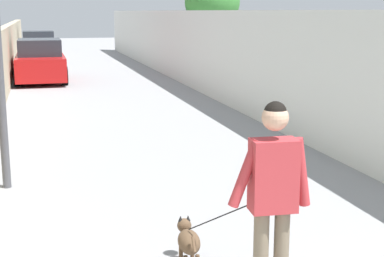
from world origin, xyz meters
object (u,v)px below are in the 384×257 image
(tree_right_mid, at_px, (212,3))
(dog, at_px, (189,240))
(person_skateboarder, at_px, (273,188))
(car_near, at_px, (40,62))
(car_far, at_px, (39,47))

(tree_right_mid, distance_m, dog, 16.38)
(person_skateboarder, height_order, dog, person_skateboarder)
(car_near, bearing_deg, car_far, 0.00)
(tree_right_mid, xyz_separation_m, dog, (-15.39, 4.99, -2.56))
(car_far, bearing_deg, car_near, 180.00)
(tree_right_mid, height_order, car_near, tree_right_mid)
(person_skateboarder, distance_m, dog, 1.41)
(person_skateboarder, distance_m, car_near, 17.36)
(car_far, bearing_deg, tree_right_mid, -147.15)
(tree_right_mid, bearing_deg, car_far, 32.85)
(dog, distance_m, car_far, 25.18)
(dog, bearing_deg, car_far, 2.98)
(dog, height_order, car_near, car_near)
(tree_right_mid, xyz_separation_m, car_near, (0.83, 6.30, -2.11))
(person_skateboarder, bearing_deg, car_near, 5.79)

